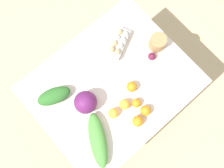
{
  "coord_description": "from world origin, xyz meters",
  "views": [
    {
      "loc": [
        -0.28,
        -0.31,
        2.49
      ],
      "look_at": [
        0.0,
        0.0,
        0.72
      ],
      "focal_mm": 40.0,
      "sensor_mm": 36.0,
      "label": 1
    }
  ],
  "objects_px": {
    "cabbage_purple": "(86,102)",
    "beet_root": "(152,56)",
    "greens_bunch_kale": "(98,140)",
    "orange_5": "(113,113)",
    "egg_carton": "(118,43)",
    "orange_0": "(132,87)",
    "paper_bag": "(157,42)",
    "orange_4": "(138,121)",
    "greens_bunch_dandelion": "(54,96)",
    "orange_3": "(125,104)",
    "orange_2": "(146,111)",
    "orange_1": "(136,103)"
  },
  "relations": [
    {
      "from": "cabbage_purple",
      "to": "beet_root",
      "type": "height_order",
      "value": "cabbage_purple"
    },
    {
      "from": "greens_bunch_kale",
      "to": "orange_5",
      "type": "relative_size",
      "value": 5.19
    },
    {
      "from": "egg_carton",
      "to": "beet_root",
      "type": "height_order",
      "value": "egg_carton"
    },
    {
      "from": "cabbage_purple",
      "to": "orange_0",
      "type": "height_order",
      "value": "cabbage_purple"
    },
    {
      "from": "greens_bunch_kale",
      "to": "orange_5",
      "type": "xyz_separation_m",
      "value": [
        0.2,
        0.07,
        -0.01
      ]
    },
    {
      "from": "paper_bag",
      "to": "beet_root",
      "type": "relative_size",
      "value": 2.1
    },
    {
      "from": "paper_bag",
      "to": "orange_5",
      "type": "xyz_separation_m",
      "value": [
        -0.6,
        -0.18,
        -0.02
      ]
    },
    {
      "from": "orange_0",
      "to": "orange_5",
      "type": "distance_m",
      "value": 0.23
    },
    {
      "from": "orange_4",
      "to": "orange_5",
      "type": "height_order",
      "value": "orange_4"
    },
    {
      "from": "paper_bag",
      "to": "greens_bunch_dandelion",
      "type": "distance_m",
      "value": 0.85
    },
    {
      "from": "cabbage_purple",
      "to": "egg_carton",
      "type": "bearing_deg",
      "value": 21.7
    },
    {
      "from": "orange_0",
      "to": "orange_4",
      "type": "xyz_separation_m",
      "value": [
        -0.14,
        -0.21,
        0.0
      ]
    },
    {
      "from": "greens_bunch_dandelion",
      "to": "orange_0",
      "type": "bearing_deg",
      "value": -34.17
    },
    {
      "from": "greens_bunch_dandelion",
      "to": "orange_3",
      "type": "height_order",
      "value": "greens_bunch_dandelion"
    },
    {
      "from": "orange_0",
      "to": "paper_bag",
      "type": "bearing_deg",
      "value": 18.3
    },
    {
      "from": "greens_bunch_kale",
      "to": "orange_2",
      "type": "distance_m",
      "value": 0.39
    },
    {
      "from": "egg_carton",
      "to": "orange_5",
      "type": "relative_size",
      "value": 3.57
    },
    {
      "from": "orange_4",
      "to": "orange_5",
      "type": "relative_size",
      "value": 1.09
    },
    {
      "from": "orange_3",
      "to": "orange_2",
      "type": "bearing_deg",
      "value": -57.98
    },
    {
      "from": "orange_2",
      "to": "beet_root",
      "type": "bearing_deg",
      "value": 40.3
    },
    {
      "from": "orange_3",
      "to": "orange_5",
      "type": "bearing_deg",
      "value": 176.84
    },
    {
      "from": "paper_bag",
      "to": "orange_0",
      "type": "bearing_deg",
      "value": -161.7
    },
    {
      "from": "orange_4",
      "to": "orange_2",
      "type": "bearing_deg",
      "value": 10.47
    },
    {
      "from": "egg_carton",
      "to": "beet_root",
      "type": "relative_size",
      "value": 4.4
    },
    {
      "from": "orange_0",
      "to": "orange_5",
      "type": "xyz_separation_m",
      "value": [
        -0.23,
        -0.06,
        -0.0
      ]
    },
    {
      "from": "paper_bag",
      "to": "orange_3",
      "type": "xyz_separation_m",
      "value": [
        -0.49,
        -0.18,
        -0.02
      ]
    },
    {
      "from": "cabbage_purple",
      "to": "greens_bunch_dandelion",
      "type": "xyz_separation_m",
      "value": [
        -0.14,
        0.19,
        -0.03
      ]
    },
    {
      "from": "cabbage_purple",
      "to": "beet_root",
      "type": "bearing_deg",
      "value": -4.93
    },
    {
      "from": "greens_bunch_kale",
      "to": "orange_4",
      "type": "height_order",
      "value": "greens_bunch_kale"
    },
    {
      "from": "orange_3",
      "to": "orange_4",
      "type": "relative_size",
      "value": 0.95
    },
    {
      "from": "paper_bag",
      "to": "orange_4",
      "type": "height_order",
      "value": "paper_bag"
    },
    {
      "from": "cabbage_purple",
      "to": "orange_2",
      "type": "xyz_separation_m",
      "value": [
        0.28,
        -0.32,
        -0.04
      ]
    },
    {
      "from": "orange_0",
      "to": "orange_2",
      "type": "relative_size",
      "value": 1.01
    },
    {
      "from": "paper_bag",
      "to": "orange_2",
      "type": "bearing_deg",
      "value": -142.54
    },
    {
      "from": "orange_1",
      "to": "orange_5",
      "type": "relative_size",
      "value": 0.92
    },
    {
      "from": "greens_bunch_dandelion",
      "to": "orange_3",
      "type": "xyz_separation_m",
      "value": [
        0.34,
        -0.38,
        -0.01
      ]
    },
    {
      "from": "greens_bunch_kale",
      "to": "orange_5",
      "type": "height_order",
      "value": "greens_bunch_kale"
    },
    {
      "from": "orange_3",
      "to": "paper_bag",
      "type": "bearing_deg",
      "value": 20.37
    },
    {
      "from": "greens_bunch_dandelion",
      "to": "orange_1",
      "type": "relative_size",
      "value": 3.65
    },
    {
      "from": "greens_bunch_kale",
      "to": "orange_4",
      "type": "distance_m",
      "value": 0.3
    },
    {
      "from": "egg_carton",
      "to": "paper_bag",
      "type": "height_order",
      "value": "paper_bag"
    },
    {
      "from": "paper_bag",
      "to": "orange_2",
      "type": "distance_m",
      "value": 0.52
    },
    {
      "from": "greens_bunch_kale",
      "to": "orange_3",
      "type": "bearing_deg",
      "value": 11.68
    },
    {
      "from": "greens_bunch_dandelion",
      "to": "orange_2",
      "type": "xyz_separation_m",
      "value": [
        0.42,
        -0.51,
        -0.01
      ]
    },
    {
      "from": "paper_bag",
      "to": "orange_3",
      "type": "relative_size",
      "value": 1.64
    },
    {
      "from": "greens_bunch_dandelion",
      "to": "orange_0",
      "type": "relative_size",
      "value": 3.17
    },
    {
      "from": "cabbage_purple",
      "to": "greens_bunch_dandelion",
      "type": "height_order",
      "value": "cabbage_purple"
    },
    {
      "from": "orange_2",
      "to": "orange_4",
      "type": "bearing_deg",
      "value": -169.53
    },
    {
      "from": "greens_bunch_kale",
      "to": "orange_0",
      "type": "relative_size",
      "value": 4.91
    },
    {
      "from": "beet_root",
      "to": "orange_1",
      "type": "distance_m",
      "value": 0.37
    }
  ]
}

